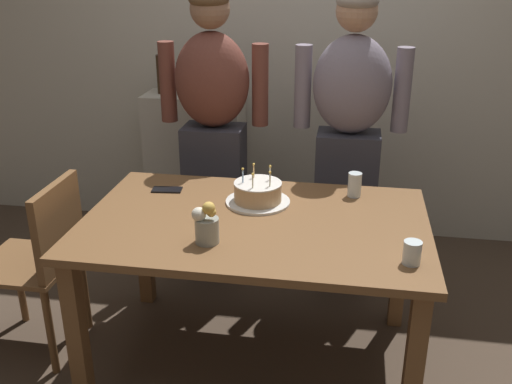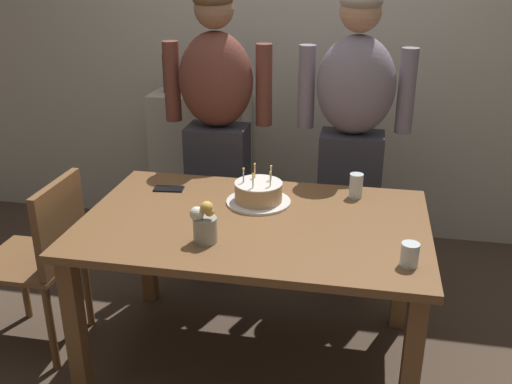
% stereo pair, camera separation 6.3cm
% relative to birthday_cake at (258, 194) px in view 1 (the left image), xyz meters
% --- Properties ---
extents(ground_plane, '(10.00, 10.00, 0.00)m').
position_rel_birthday_cake_xyz_m(ground_plane, '(0.02, -0.18, -0.79)').
color(ground_plane, '#47382B').
extents(back_wall, '(5.20, 0.10, 2.60)m').
position_rel_birthday_cake_xyz_m(back_wall, '(0.02, 1.37, 0.51)').
color(back_wall, beige).
rests_on(back_wall, ground_plane).
extents(dining_table, '(1.50, 0.96, 0.74)m').
position_rel_birthday_cake_xyz_m(dining_table, '(0.02, -0.18, -0.14)').
color(dining_table, brown).
rests_on(dining_table, ground_plane).
extents(birthday_cake, '(0.30, 0.30, 0.17)m').
position_rel_birthday_cake_xyz_m(birthday_cake, '(0.00, 0.00, 0.00)').
color(birthday_cake, white).
rests_on(birthday_cake, dining_table).
extents(water_glass_near, '(0.07, 0.07, 0.09)m').
position_rel_birthday_cake_xyz_m(water_glass_near, '(0.66, -0.47, -0.00)').
color(water_glass_near, silver).
rests_on(water_glass_near, dining_table).
extents(water_glass_far, '(0.06, 0.06, 0.12)m').
position_rel_birthday_cake_xyz_m(water_glass_far, '(0.44, 0.16, 0.01)').
color(water_glass_far, silver).
rests_on(water_glass_far, dining_table).
extents(cell_phone, '(0.15, 0.09, 0.01)m').
position_rel_birthday_cake_xyz_m(cell_phone, '(-0.46, 0.08, -0.04)').
color(cell_phone, black).
rests_on(cell_phone, dining_table).
extents(flower_vase, '(0.10, 0.10, 0.18)m').
position_rel_birthday_cake_xyz_m(flower_vase, '(-0.14, -0.43, 0.03)').
color(flower_vase, '#999E93').
rests_on(flower_vase, dining_table).
extents(person_man_bearded, '(0.61, 0.27, 1.66)m').
position_rel_birthday_cake_xyz_m(person_man_bearded, '(-0.35, 0.61, 0.09)').
color(person_man_bearded, '#33333D').
rests_on(person_man_bearded, ground_plane).
extents(person_woman_cardigan, '(0.61, 0.27, 1.66)m').
position_rel_birthday_cake_xyz_m(person_woman_cardigan, '(0.40, 0.61, 0.09)').
color(person_woman_cardigan, '#33333D').
rests_on(person_woman_cardigan, ground_plane).
extents(dining_chair, '(0.42, 0.42, 0.87)m').
position_rel_birthday_cake_xyz_m(dining_chair, '(-0.97, -0.25, -0.27)').
color(dining_chair, brown).
rests_on(dining_chair, ground_plane).
extents(shelf_cabinet, '(0.64, 0.30, 1.24)m').
position_rel_birthday_cake_xyz_m(shelf_cabinet, '(-0.61, 1.15, -0.29)').
color(shelf_cabinet, beige).
rests_on(shelf_cabinet, ground_plane).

